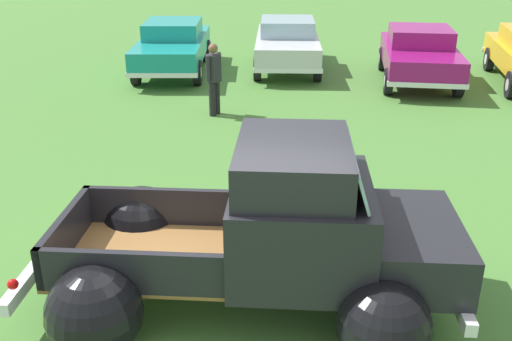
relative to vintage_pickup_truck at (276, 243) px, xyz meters
name	(u,v)px	position (x,y,z in m)	size (l,w,h in m)	color
ground_plane	(241,300)	(-0.39, -0.03, -0.76)	(80.00, 80.00, 0.00)	#477A33
vintage_pickup_truck	(276,243)	(0.00, 0.00, 0.00)	(4.74, 3.02, 1.96)	black
show_car_0	(173,45)	(-4.11, 10.65, 0.03)	(2.42, 4.75, 1.43)	black
show_car_1	(287,42)	(-0.92, 11.48, 0.02)	(2.24, 4.48, 1.43)	black
show_car_2	(419,53)	(2.70, 10.44, 0.03)	(1.93, 4.25, 1.43)	black
spectator_0	(214,75)	(-2.11, 6.77, 0.14)	(0.44, 0.53, 1.59)	black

